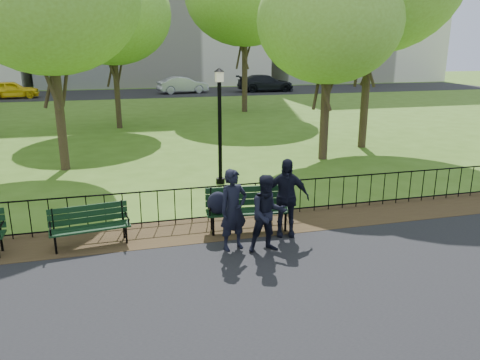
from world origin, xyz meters
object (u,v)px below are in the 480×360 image
object	(u,v)px
park_bench_left_a	(89,221)
sedan_silver	(183,85)
tree_near_e	(329,22)
taxi	(12,90)
person_right	(286,197)
person_mid	(268,214)
lamppost	(220,122)
sedan_dark	(265,83)
tree_far_c	(112,14)
person_left	(234,210)
park_bench_main	(233,203)

from	to	relation	value
park_bench_left_a	sedan_silver	world-z (taller)	sedan_silver
tree_near_e	taxi	distance (m)	30.57
tree_near_e	person_right	distance (m)	8.77
person_mid	person_right	xyz separation A→B (m)	(0.65, 0.72, 0.07)
person_mid	person_right	world-z (taller)	person_right
lamppost	sedan_silver	bearing A→B (deg)	84.06
person_right	sedan_dark	size ratio (longest dim) A/B	0.34
tree_far_c	sedan_silver	world-z (taller)	tree_far_c
tree_near_e	tree_far_c	distance (m)	11.71
person_right	sedan_silver	xyz separation A→B (m)	(2.51, 33.34, -0.15)
person_left	sedan_silver	distance (m)	33.98
lamppost	sedan_silver	world-z (taller)	lamppost
person_mid	sedan_dark	bearing A→B (deg)	72.49
park_bench_main	lamppost	distance (m)	4.19
lamppost	tree_far_c	xyz separation A→B (m)	(-2.86, 11.31, 3.73)
park_bench_main	taxi	xyz separation A→B (m)	(-10.44, 32.18, 0.03)
tree_far_c	sedan_silver	distance (m)	19.16
person_right	park_bench_left_a	bearing A→B (deg)	-170.48
lamppost	person_right	bearing A→B (deg)	-83.72
park_bench_left_a	person_right	bearing A→B (deg)	-15.41
lamppost	person_left	size ratio (longest dim) A/B	2.04
tree_far_c	person_left	xyz separation A→B (m)	(2.05, -16.19, -4.78)
park_bench_main	park_bench_left_a	size ratio (longest dim) A/B	1.16
park_bench_main	tree_far_c	xyz separation A→B (m)	(-2.28, 15.27, 4.96)
person_left	taxi	xyz separation A→B (m)	(-10.22, 33.10, -0.16)
lamppost	taxi	world-z (taller)	lamppost
tree_near_e	taxi	bearing A→B (deg)	120.82
park_bench_left_a	tree_far_c	bearing A→B (deg)	79.14
person_right	taxi	world-z (taller)	person_right
park_bench_main	sedan_silver	world-z (taller)	sedan_silver
person_left	sedan_dark	world-z (taller)	person_left
park_bench_left_a	lamppost	world-z (taller)	lamppost
tree_far_c	lamppost	bearing A→B (deg)	-75.80
person_left	sedan_silver	bearing A→B (deg)	67.29
person_left	tree_near_e	bearing A→B (deg)	37.01
park_bench_left_a	person_mid	distance (m)	3.81
sedan_dark	park_bench_left_a	bearing A→B (deg)	156.75
tree_far_c	sedan_dark	distance (m)	22.47
park_bench_main	park_bench_left_a	xyz separation A→B (m)	(-3.15, 0.09, -0.15)
park_bench_main	sedan_dark	bearing A→B (deg)	76.80
person_mid	person_right	size ratio (longest dim) A/B	0.92
person_left	sedan_silver	size ratio (longest dim) A/B	0.39
tree_near_e	sedan_dark	distance (m)	27.38
park_bench_left_a	lamppost	size ratio (longest dim) A/B	0.48
lamppost	sedan_dark	bearing A→B (deg)	69.42
person_left	taxi	bearing A→B (deg)	90.89
person_mid	person_right	bearing A→B (deg)	48.42
park_bench_main	taxi	size ratio (longest dim) A/B	0.47
tree_far_c	sedan_dark	size ratio (longest dim) A/B	1.54
sedan_silver	taxi	bearing A→B (deg)	82.84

